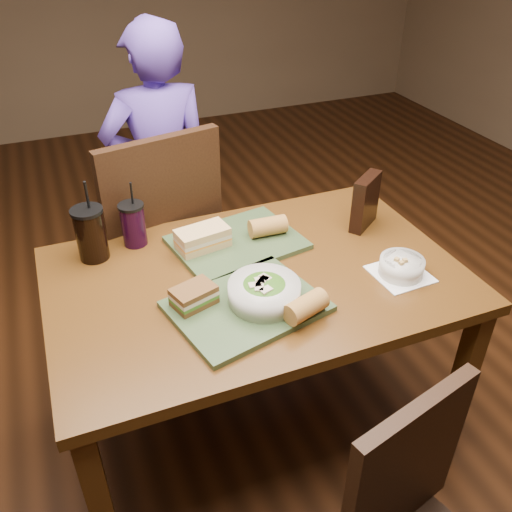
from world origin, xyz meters
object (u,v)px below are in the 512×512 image
(cup_cola, at_px, (91,234))
(dining_table, at_px, (256,296))
(chip_bag, at_px, (365,202))
(diner, at_px, (161,176))
(cup_berry, at_px, (133,224))
(tray_far, at_px, (237,243))
(salad_bowl, at_px, (264,291))
(chair_far, at_px, (162,240))
(sandwich_near, at_px, (194,296))
(sandwich_far, at_px, (203,238))
(soup_bowl, at_px, (401,266))
(baguette_far, at_px, (268,226))
(tray_near, at_px, (247,306))
(baguette_near, at_px, (306,307))

(cup_cola, bearing_deg, dining_table, -32.15)
(dining_table, distance_m, chip_bag, 0.53)
(dining_table, xyz_separation_m, diner, (-0.08, 0.95, 0.03))
(dining_table, height_order, cup_berry, cup_berry)
(tray_far, xyz_separation_m, salad_bowl, (-0.04, -0.34, 0.04))
(chair_far, relative_size, sandwich_near, 7.54)
(diner, xyz_separation_m, tray_far, (0.09, -0.77, 0.07))
(salad_bowl, height_order, sandwich_far, same)
(soup_bowl, xyz_separation_m, baguette_far, (-0.31, 0.36, 0.02))
(cup_cola, bearing_deg, soup_bowl, -27.57)
(chair_far, relative_size, soup_bowl, 6.02)
(chair_far, bearing_deg, cup_berry, -119.75)
(diner, distance_m, tray_far, 0.77)
(soup_bowl, bearing_deg, chip_bag, 80.88)
(tray_far, bearing_deg, sandwich_far, 177.28)
(dining_table, height_order, tray_near, tray_near)
(tray_far, bearing_deg, soup_bowl, -40.36)
(diner, height_order, baguette_far, diner)
(cup_cola, bearing_deg, chip_bag, -9.20)
(sandwich_near, distance_m, sandwich_far, 0.31)
(tray_far, bearing_deg, dining_table, -91.13)
(soup_bowl, relative_size, baguette_far, 1.37)
(salad_bowl, bearing_deg, chair_far, 101.57)
(diner, distance_m, salad_bowl, 1.11)
(baguette_near, xyz_separation_m, chip_bag, (0.43, 0.40, 0.05))
(chair_far, bearing_deg, dining_table, -71.92)
(soup_bowl, height_order, sandwich_far, sandwich_far)
(sandwich_far, distance_m, cup_berry, 0.24)
(chip_bag, bearing_deg, soup_bowl, -135.20)
(tray_near, distance_m, sandwich_far, 0.34)
(tray_near, bearing_deg, cup_cola, 130.22)
(chair_far, distance_m, sandwich_far, 0.43)
(sandwich_near, bearing_deg, tray_far, 49.95)
(baguette_far, distance_m, chip_bag, 0.36)
(baguette_far, bearing_deg, chair_far, 128.51)
(dining_table, bearing_deg, sandwich_near, -158.04)
(tray_near, bearing_deg, chip_bag, 26.99)
(chair_far, relative_size, tray_near, 2.55)
(soup_bowl, bearing_deg, tray_near, 177.38)
(chair_far, relative_size, sandwich_far, 5.74)
(diner, bearing_deg, chair_far, 75.02)
(cup_berry, bearing_deg, sandwich_near, -78.10)
(cup_berry, bearing_deg, chip_bag, -13.23)
(tray_near, relative_size, baguette_far, 3.24)
(baguette_far, height_order, chip_bag, chip_bag)
(diner, xyz_separation_m, soup_bowl, (0.51, -1.12, 0.09))
(sandwich_near, height_order, cup_berry, cup_berry)
(tray_near, height_order, salad_bowl, salad_bowl)
(soup_bowl, xyz_separation_m, sandwich_far, (-0.54, 0.36, 0.02))
(cup_berry, bearing_deg, sandwich_far, -33.49)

